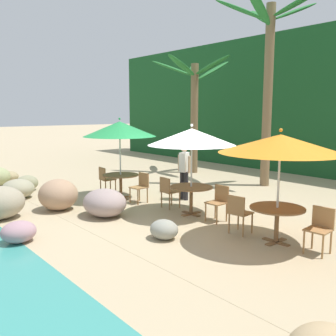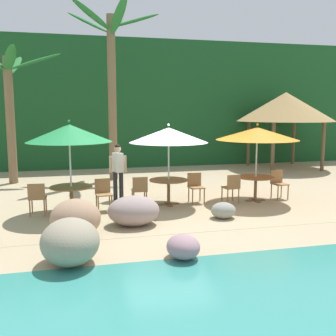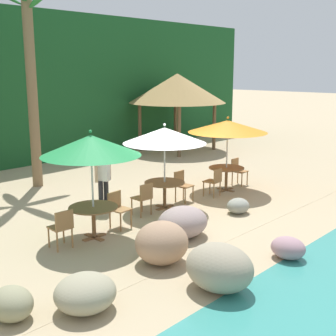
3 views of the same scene
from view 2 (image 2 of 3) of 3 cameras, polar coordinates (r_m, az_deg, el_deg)
ground_plane at (r=11.43m, az=0.00°, el=-5.43°), size 120.00×120.00×0.00m
terrace_deck at (r=11.43m, az=0.00°, el=-5.41°), size 18.00×5.20×0.01m
foliage_backdrop at (r=19.96m, az=-6.20°, el=9.08°), size 28.00×2.40×6.00m
rock_seawall at (r=9.01m, az=7.53°, el=-7.15°), size 16.78×3.27×0.84m
umbrella_green at (r=10.53m, az=-13.97°, el=4.86°), size 2.19×2.19×2.47m
dining_table_green at (r=10.72m, az=-13.69°, el=-3.22°), size 1.10×1.10×0.74m
chair_green_seaward at (r=10.92m, az=-9.25°, el=-3.42°), size 0.45×0.46×0.87m
chair_green_inland at (r=10.75m, az=-18.23°, el=-3.93°), size 0.45×0.45×0.87m
umbrella_white at (r=11.25m, az=0.09°, el=4.74°), size 2.24×2.24×2.34m
dining_table_white at (r=11.42m, az=0.09°, el=-2.28°), size 1.10×1.10×0.74m
chair_white_seaward at (r=11.78m, az=3.95°, el=-2.48°), size 0.43×0.44×0.87m
chair_white_inland at (r=11.21m, az=-4.08°, el=-3.03°), size 0.43×0.44×0.87m
umbrella_orange at (r=12.04m, az=12.65°, el=4.82°), size 2.43×2.43×2.33m
dining_table_orange at (r=12.20m, az=12.44°, el=-1.80°), size 1.10×1.10×0.74m
chair_orange_seaward at (r=12.74m, az=15.52°, el=-1.94°), size 0.45×0.46×0.87m
chair_orange_inland at (r=11.71m, az=9.14°, el=-2.63°), size 0.46×0.47×0.87m
palm_tree_nearest at (r=15.82m, az=-21.89°, el=9.91°), size 3.54×3.74×4.89m
palm_tree_second at (r=15.74m, az=-8.11°, el=13.97°), size 3.60×3.71×6.53m
palapa_hut at (r=19.38m, az=16.48°, el=8.37°), size 4.47×4.47×3.53m
waiter_in_white at (r=12.08m, az=-7.18°, el=0.02°), size 0.52×0.39×1.70m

